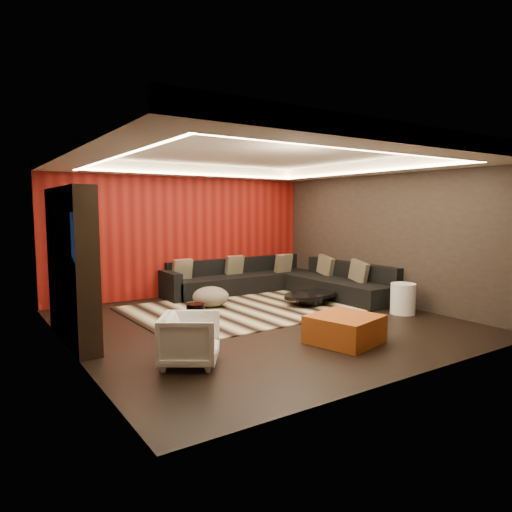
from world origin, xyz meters
TOP-DOWN VIEW (x-y plane):
  - floor at (0.00, 0.00)m, footprint 6.00×6.00m
  - ceiling at (0.00, 0.00)m, footprint 6.00×6.00m
  - wall_back at (0.00, 3.01)m, footprint 6.00×0.02m
  - wall_left at (-3.01, 0.00)m, footprint 0.02×6.00m
  - wall_right at (3.01, 0.00)m, footprint 0.02×6.00m
  - red_feature_wall at (0.00, 2.97)m, footprint 5.98×0.05m
  - soffit_back at (0.00, 2.70)m, footprint 6.00×0.60m
  - soffit_front at (0.00, -2.70)m, footprint 6.00×0.60m
  - soffit_left at (-2.70, 0.00)m, footprint 0.60×4.80m
  - soffit_right at (2.70, 0.00)m, footprint 0.60×4.80m
  - cove_back at (0.00, 2.36)m, footprint 4.80×0.08m
  - cove_front at (0.00, -2.36)m, footprint 4.80×0.08m
  - cove_left at (-2.36, 0.00)m, footprint 0.08×4.80m
  - cove_right at (2.36, 0.00)m, footprint 0.08×4.80m
  - tv_surround at (-2.85, 0.60)m, footprint 0.30×2.00m
  - tv_screen at (-2.69, 0.60)m, footprint 0.04×1.30m
  - tv_shelf at (-2.69, 0.60)m, footprint 0.04×1.60m
  - rug at (0.23, 1.02)m, footprint 4.08×3.11m
  - coffee_table at (1.60, 0.60)m, footprint 1.53×1.53m
  - drum_stool at (-1.03, 0.37)m, footprint 0.37×0.37m
  - striped_pouf at (-0.16, 1.48)m, footprint 0.80×0.80m
  - white_side_table at (2.50, -0.90)m, footprint 0.54×0.54m
  - orange_ottoman at (0.35, -1.61)m, footprint 1.07×1.07m
  - armchair at (-1.89, -1.25)m, footprint 0.95×0.95m
  - sectional_sofa at (1.73, 1.86)m, footprint 3.65×3.50m
  - throw_pillows at (1.69, 1.88)m, footprint 3.22×2.69m

SIDE VIEW (x-z plane):
  - floor at x=0.00m, z-range -0.02..0.00m
  - rug at x=0.23m, z-range 0.00..0.02m
  - coffee_table at x=1.60m, z-range 0.02..0.24m
  - orange_ottoman at x=0.35m, z-range 0.00..0.39m
  - drum_stool at x=-1.03m, z-range 0.02..0.37m
  - striped_pouf at x=-0.16m, z-range 0.02..0.40m
  - sectional_sofa at x=1.73m, z-range -0.11..0.64m
  - white_side_table at x=2.50m, z-range 0.00..0.55m
  - armchair at x=-1.89m, z-range 0.00..0.63m
  - throw_pillows at x=1.69m, z-range 0.37..0.87m
  - tv_shelf at x=-2.69m, z-range 0.68..0.72m
  - tv_surround at x=-2.85m, z-range 0.00..2.20m
  - wall_back at x=0.00m, z-range 0.00..2.80m
  - wall_left at x=-3.01m, z-range 0.00..2.80m
  - wall_right at x=3.01m, z-range 0.00..2.80m
  - red_feature_wall at x=0.00m, z-range 0.01..2.79m
  - tv_screen at x=-2.69m, z-range 1.05..1.85m
  - cove_back at x=0.00m, z-range 2.58..2.62m
  - cove_front at x=0.00m, z-range 2.58..2.62m
  - cove_left at x=-2.36m, z-range 2.58..2.62m
  - cove_right at x=2.36m, z-range 2.58..2.62m
  - soffit_back at x=0.00m, z-range 2.58..2.80m
  - soffit_front at x=0.00m, z-range 2.58..2.80m
  - soffit_left at x=-2.70m, z-range 2.58..2.80m
  - soffit_right at x=2.70m, z-range 2.58..2.80m
  - ceiling at x=0.00m, z-range 2.80..2.82m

